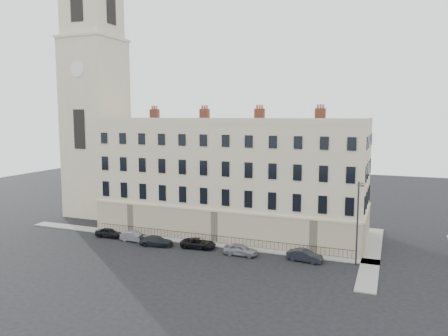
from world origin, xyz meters
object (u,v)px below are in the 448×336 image
(streetlamp, at_px, (358,220))
(car_a, at_px, (109,233))
(car_f, at_px, (305,256))
(car_c, at_px, (156,241))
(car_b, at_px, (135,237))
(car_d, at_px, (198,243))
(car_e, at_px, (241,250))

(streetlamp, bearing_deg, car_a, -161.96)
(car_a, xyz_separation_m, car_f, (26.09, -0.04, 0.03))
(car_c, distance_m, car_f, 18.29)
(car_b, xyz_separation_m, car_d, (8.76, 0.41, -0.04))
(car_d, bearing_deg, car_f, -95.40)
(car_b, height_order, car_e, car_e)
(streetlamp, bearing_deg, car_d, -161.26)
(streetlamp, bearing_deg, car_c, -159.16)
(car_e, bearing_deg, car_c, 92.02)
(car_c, xyz_separation_m, car_e, (10.96, 0.33, 0.06))
(car_e, xyz_separation_m, streetlamp, (12.76, 1.28, 4.40))
(car_c, relative_size, car_e, 1.07)
(car_a, distance_m, car_b, 4.32)
(car_f, bearing_deg, car_b, 98.67)
(car_d, distance_m, car_e, 5.76)
(car_c, distance_m, streetlamp, 24.19)
(car_d, bearing_deg, car_b, 87.51)
(car_a, bearing_deg, car_e, -94.40)
(car_c, bearing_deg, car_e, -97.90)
(car_d, bearing_deg, car_a, 84.96)
(streetlamp, bearing_deg, car_f, -156.38)
(car_a, relative_size, streetlamp, 0.40)
(car_a, height_order, car_b, car_b)
(car_b, xyz_separation_m, car_f, (21.78, 0.35, 0.01))
(car_a, bearing_deg, car_c, -99.72)
(streetlamp, bearing_deg, car_b, -160.98)
(car_a, xyz_separation_m, car_e, (18.78, -0.68, 0.05))
(car_d, xyz_separation_m, car_f, (13.02, -0.06, 0.05))
(car_c, distance_m, car_e, 10.96)
(car_b, bearing_deg, car_e, -88.78)
(car_b, distance_m, car_c, 3.58)
(car_d, height_order, car_e, car_e)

